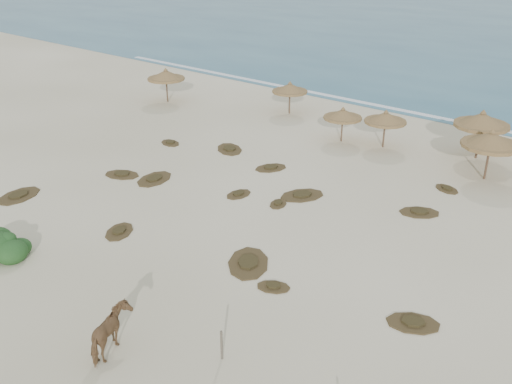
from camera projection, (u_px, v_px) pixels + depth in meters
ground at (193, 252)px, 25.56m from camera, size 160.00×160.00×0.00m
foam_line at (433, 117)px, 43.79m from camera, size 70.00×0.60×0.01m
palapa_0 at (166, 76)px, 46.61m from camera, size 3.75×3.75×2.85m
palapa_1 at (290, 88)px, 43.77m from camera, size 2.80×2.80×2.56m
palapa_2 at (343, 115)px, 38.04m from camera, size 2.85×2.85×2.42m
palapa_3 at (386, 118)px, 36.97m from camera, size 3.12×3.12×2.57m
palapa_4 at (482, 121)px, 34.99m from camera, size 3.71×3.71×3.16m
palapa_5 at (491, 140)px, 31.98m from camera, size 4.29×4.29×3.06m
horse at (111, 333)px, 19.18m from camera, size 1.68×2.15×1.66m
fence_post_near at (222, 345)px, 19.02m from camera, size 0.11×0.11×1.15m
scrub_0 at (122, 174)px, 33.46m from camera, size 2.48×2.05×0.16m
scrub_1 at (154, 179)px, 32.88m from camera, size 2.09×2.76×0.16m
scrub_2 at (239, 194)px, 30.99m from camera, size 1.15×1.64×0.16m
scrub_3 at (302, 195)px, 30.87m from camera, size 2.61×2.95×0.16m
scrub_4 at (413, 323)px, 20.92m from camera, size 2.36×2.09×0.16m
scrub_6 at (229, 149)px, 37.29m from camera, size 2.86×2.63×0.16m
scrub_7 at (419, 212)px, 29.03m from camera, size 2.44×2.27×0.16m
scrub_8 at (170, 143)px, 38.37m from camera, size 1.81×1.40×0.16m
scrub_9 at (248, 263)px, 24.65m from camera, size 3.04×3.25×0.16m
scrub_10 at (447, 189)px, 31.62m from camera, size 1.75×1.51×0.16m
scrub_11 at (119, 231)px, 27.19m from camera, size 1.99×2.23×0.16m
scrub_12 at (273, 287)px, 23.02m from camera, size 1.64×1.42×0.16m
scrub_13 at (271, 168)px, 34.40m from camera, size 2.06×2.36×0.16m
scrub_14 at (19, 196)px, 30.83m from camera, size 2.19×2.88×0.16m
scrub_15 at (278, 204)px, 29.92m from camera, size 1.18×1.47×0.16m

